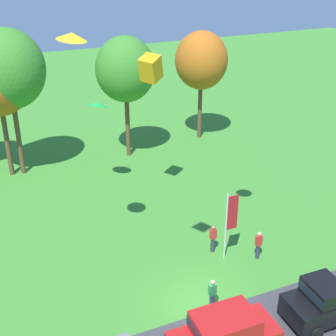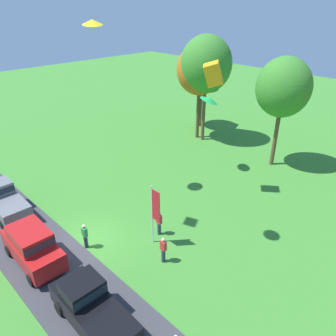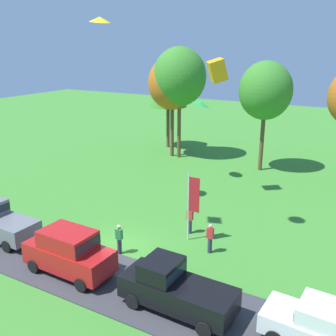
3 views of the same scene
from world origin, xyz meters
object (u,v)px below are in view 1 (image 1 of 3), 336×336
Objects in this scene: car_pickup_by_flagpole at (332,299)px; flag_banner at (230,217)px; kite_delta_high_left at (98,105)px; tree_far_left at (201,61)px; tree_far_right at (8,69)px; car_suv_mid_row at (224,335)px; person_beside_suv at (212,294)px; person_watching_sky at (213,238)px; kite_delta_over_trees at (72,36)px; kite_box_mid_center at (151,68)px; tree_center_back at (125,70)px; person_on_lawn at (258,245)px.

flag_banner is at bearing 109.14° from car_pickup_by_flagpole.
tree_far_left is at bearing 30.40° from kite_delta_high_left.
car_suv_mid_row is at bearing -76.28° from tree_far_right.
person_beside_suv is 0.18× the size of tree_far_left.
car_pickup_by_flagpole is (5.81, 0.10, -0.19)m from car_suv_mid_row.
tree_far_right reaches higher than person_watching_sky.
kite_delta_over_trees is 8.40m from kite_box_mid_center.
tree_far_right reaches higher than person_beside_suv.
tree_center_back is at bearing -0.85° from tree_far_right.
car_pickup_by_flagpole is at bearing -73.91° from kite_box_mid_center.
person_on_lawn is at bearing -57.01° from tree_far_right.
tree_far_right is at bearing 117.39° from car_pickup_by_flagpole.
kite_box_mid_center is (-1.14, -8.18, 2.11)m from tree_center_back.
car_pickup_by_flagpole is 0.54× the size of tree_far_left.
tree_center_back reaches higher than kite_delta_high_left.
tree_far_right is 1.15× the size of tree_far_left.
kite_delta_over_trees reaches higher than tree_center_back.
person_watching_sky is 1.99m from flag_banner.
kite_box_mid_center reaches higher than car_suv_mid_row.
person_beside_suv is (-2.25, -4.07, 0.00)m from person_watching_sky.
kite_delta_high_left reaches higher than person_beside_suv.
tree_far_left is (15.49, 1.02, -1.07)m from tree_far_right.
car_pickup_by_flagpole is 2.95× the size of person_watching_sky.
tree_center_back is 6.38m from kite_delta_high_left.
person_on_lawn is 18.83m from tree_far_left.
kite_delta_high_left is at bearing -125.48° from tree_center_back.
kite_delta_over_trees is at bearing -133.24° from tree_far_left.
person_on_lawn is 0.18× the size of tree_center_back.
person_watching_sky is 0.18× the size of tree_far_left.
car_pickup_by_flagpole is 3.52× the size of kite_box_mid_center.
tree_center_back is 6.75× the size of kite_box_mid_center.
car_pickup_by_flagpole is 6.47m from flag_banner.
kite_box_mid_center is at bearing 106.09° from car_pickup_by_flagpole.
kite_box_mid_center is at bearing -97.93° from tree_center_back.
person_watching_sky is at bearing -114.32° from tree_far_left.
tree_far_right is 7.27m from kite_delta_high_left.
car_suv_mid_row is 3.55× the size of kite_delta_over_trees.
tree_far_left is at bearing 48.65° from kite_box_mid_center.
tree_far_right is 14.48m from kite_delta_over_trees.
car_suv_mid_row is 3.24× the size of kite_box_mid_center.
car_pickup_by_flagpole is 18.03m from kite_delta_high_left.
car_suv_mid_row is at bearing -114.58° from tree_far_left.
tree_center_back is at bearing 83.16° from person_beside_suv.
tree_far_left is (7.06, 1.14, -0.23)m from tree_center_back.
flag_banner is at bearing 49.51° from person_beside_suv.
person_beside_suv is 4.93m from person_on_lawn.
car_suv_mid_row is 7.47m from person_on_lawn.
person_watching_sky is at bearing -68.17° from kite_delta_high_left.
kite_box_mid_center reaches higher than person_beside_suv.
car_pickup_by_flagpole is at bearing -69.12° from person_watching_sky.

